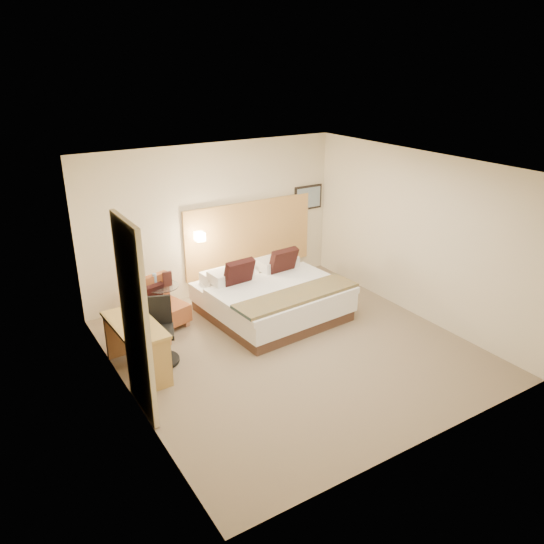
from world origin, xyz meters
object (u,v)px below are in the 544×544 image
bed (271,297)px  lounge_chair (158,308)px  desk (137,334)px  desk_chair (159,337)px  side_table (163,301)px

bed → lounge_chair: size_ratio=2.43×
bed → desk: size_ratio=1.81×
lounge_chair → desk_chair: size_ratio=0.97×
desk → desk_chair: bearing=20.5°
side_table → bed: bearing=-25.4°
desk → desk_chair: (0.33, 0.12, -0.20)m
lounge_chair → side_table: size_ratio=1.45×
side_table → desk: desk is taller
lounge_chair → side_table: 0.22m
desk → desk_chair: 0.41m
bed → side_table: size_ratio=3.52×
side_table → desk: 1.56m
side_table → desk: size_ratio=0.51×
bed → side_table: bed is taller
lounge_chair → desk_chair: bearing=-109.5°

